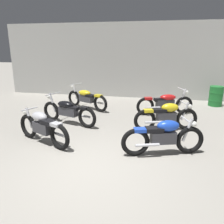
# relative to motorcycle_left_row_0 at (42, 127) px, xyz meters

# --- Properties ---
(ground_plane) EXTENTS (60.00, 60.00, 0.00)m
(ground_plane) POSITION_rel_motorcycle_left_row_0_xyz_m (1.56, -1.00, -0.46)
(ground_plane) COLOR gray
(back_wall) EXTENTS (13.13, 0.24, 3.60)m
(back_wall) POSITION_rel_motorcycle_left_row_0_xyz_m (1.56, 6.21, 1.34)
(back_wall) COLOR #B2B2AD
(back_wall) RESTS_ON ground
(motorcycle_left_row_0) EXTENTS (1.83, 0.93, 0.88)m
(motorcycle_left_row_0) POSITION_rel_motorcycle_left_row_0_xyz_m (0.00, 0.00, 0.00)
(motorcycle_left_row_0) COLOR black
(motorcycle_left_row_0) RESTS_ON ground
(motorcycle_left_row_1) EXTENTS (2.10, 0.90, 0.97)m
(motorcycle_left_row_1) POSITION_rel_motorcycle_left_row_0_xyz_m (0.05, 1.59, -0.01)
(motorcycle_left_row_1) COLOR black
(motorcycle_left_row_1) RESTS_ON ground
(motorcycle_left_row_2) EXTENTS (1.99, 1.12, 0.97)m
(motorcycle_left_row_2) POSITION_rel_motorcycle_left_row_0_xyz_m (0.04, 3.54, -0.01)
(motorcycle_left_row_2) COLOR black
(motorcycle_left_row_2) RESTS_ON ground
(motorcycle_right_row_0) EXTENTS (1.91, 0.75, 0.88)m
(motorcycle_right_row_0) POSITION_rel_motorcycle_left_row_0_xyz_m (3.08, -0.03, 0.00)
(motorcycle_right_row_0) COLOR black
(motorcycle_right_row_0) RESTS_ON ground
(motorcycle_right_row_1) EXTENTS (1.91, 0.75, 0.88)m
(motorcycle_right_row_1) POSITION_rel_motorcycle_left_row_0_xyz_m (3.18, 1.64, 0.00)
(motorcycle_right_row_1) COLOR black
(motorcycle_right_row_1) RESTS_ON ground
(motorcycle_right_row_2) EXTENTS (2.09, 0.93, 0.97)m
(motorcycle_right_row_2) POSITION_rel_motorcycle_left_row_0_xyz_m (3.18, 3.37, -0.01)
(motorcycle_right_row_2) COLOR black
(motorcycle_right_row_2) RESTS_ON ground
(oil_drum) EXTENTS (0.59, 0.59, 0.85)m
(oil_drum) POSITION_rel_motorcycle_left_row_0_xyz_m (5.33, 5.15, -0.03)
(oil_drum) COLOR #1E722D
(oil_drum) RESTS_ON ground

